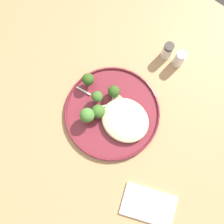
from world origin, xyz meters
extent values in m
plane|color=#2D2B28|center=(0.00, 0.00, 0.00)|extent=(6.00, 6.00, 0.00)
cube|color=#9E754C|center=(0.00, 0.00, 0.72)|extent=(1.40, 1.00, 0.04)
cylinder|color=maroon|center=(0.02, 0.02, 0.74)|extent=(0.29, 0.29, 0.01)
torus|color=maroon|center=(0.02, 0.02, 0.75)|extent=(0.29, 0.29, 0.01)
ellipsoid|color=beige|center=(-0.02, 0.01, 0.77)|extent=(0.15, 0.13, 0.03)
cylinder|color=#DBB77A|center=(-0.08, 0.01, 0.76)|extent=(0.02, 0.02, 0.01)
cylinder|color=#8E774F|center=(-0.08, 0.01, 0.77)|extent=(0.02, 0.02, 0.00)
cylinder|color=#E5C689|center=(-0.02, 0.02, 0.76)|extent=(0.03, 0.03, 0.01)
cylinder|color=#958159|center=(-0.02, 0.02, 0.77)|extent=(0.03, 0.03, 0.00)
cylinder|color=#DBB77A|center=(-0.05, 0.02, 0.76)|extent=(0.04, 0.04, 0.02)
cylinder|color=#8E774F|center=(-0.05, 0.02, 0.77)|extent=(0.03, 0.03, 0.00)
cylinder|color=beige|center=(-0.04, -0.01, 0.76)|extent=(0.03, 0.03, 0.01)
cylinder|color=#988766|center=(-0.04, -0.01, 0.77)|extent=(0.03, 0.03, 0.00)
cylinder|color=beige|center=(0.03, -0.02, 0.76)|extent=(0.03, 0.03, 0.01)
cylinder|color=#988766|center=(0.03, -0.02, 0.77)|extent=(0.03, 0.03, 0.00)
cylinder|color=beige|center=(-0.01, 0.03, 0.76)|extent=(0.03, 0.03, 0.02)
cylinder|color=#988766|center=(-0.01, 0.03, 0.77)|extent=(0.03, 0.03, 0.00)
cylinder|color=#7A994C|center=(0.13, -0.01, 0.76)|extent=(0.02, 0.02, 0.03)
sphere|color=#2D4C19|center=(0.13, -0.01, 0.79)|extent=(0.04, 0.04, 0.04)
cylinder|color=#89A356|center=(0.08, 0.01, 0.76)|extent=(0.02, 0.02, 0.02)
sphere|color=#386023|center=(0.08, 0.01, 0.79)|extent=(0.03, 0.03, 0.03)
cylinder|color=#89A356|center=(0.05, -0.03, 0.76)|extent=(0.02, 0.02, 0.02)
sphere|color=#2D4C19|center=(0.05, -0.03, 0.78)|extent=(0.04, 0.04, 0.04)
cylinder|color=#89A356|center=(0.07, 0.07, 0.76)|extent=(0.02, 0.02, 0.03)
sphere|color=#42702D|center=(0.07, 0.07, 0.79)|extent=(0.04, 0.04, 0.04)
cylinder|color=#89A356|center=(0.05, 0.04, 0.76)|extent=(0.01, 0.01, 0.02)
sphere|color=#386023|center=(0.05, 0.04, 0.78)|extent=(0.04, 0.04, 0.04)
cube|color=silver|center=(0.04, 0.00, 0.75)|extent=(0.03, 0.04, 0.00)
cube|color=silver|center=(0.13, 0.02, 0.75)|extent=(0.05, 0.01, 0.00)
cube|color=silver|center=(-0.22, 0.17, 0.74)|extent=(0.17, 0.14, 0.01)
cylinder|color=white|center=(-0.04, -0.24, 0.77)|extent=(0.03, 0.03, 0.05)
cylinder|color=silver|center=(-0.04, -0.24, 0.80)|extent=(0.03, 0.03, 0.01)
cylinder|color=white|center=(0.00, -0.24, 0.77)|extent=(0.03, 0.03, 0.05)
cylinder|color=#332D28|center=(0.00, -0.24, 0.80)|extent=(0.03, 0.03, 0.01)
camera|label=1|loc=(-0.08, 0.15, 1.55)|focal=43.56mm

